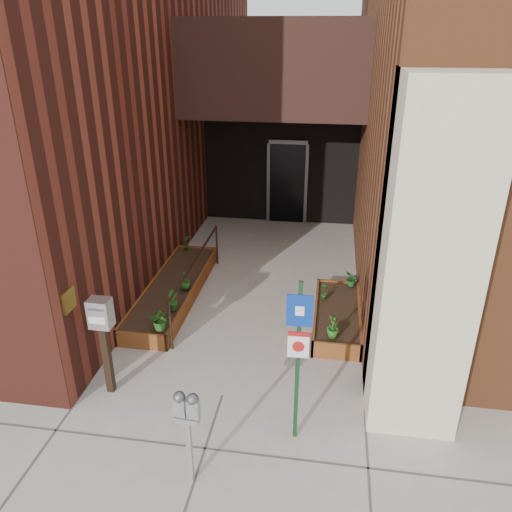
% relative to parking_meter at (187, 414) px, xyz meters
% --- Properties ---
extents(ground, '(80.00, 80.00, 0.00)m').
position_rel_parking_meter_xyz_m(ground, '(0.03, 1.49, -0.98)').
color(ground, '#9E9991').
rests_on(ground, ground).
extents(architecture, '(20.00, 14.60, 10.00)m').
position_rel_parking_meter_xyz_m(architecture, '(-0.15, 8.39, 4.00)').
color(architecture, '#5E251B').
rests_on(architecture, ground).
extents(planter_left, '(0.90, 3.60, 0.30)m').
position_rel_parking_meter_xyz_m(planter_left, '(-1.52, 4.19, -0.85)').
color(planter_left, brown).
rests_on(planter_left, ground).
extents(planter_right, '(0.80, 2.20, 0.30)m').
position_rel_parking_meter_xyz_m(planter_right, '(1.63, 3.69, -0.85)').
color(planter_right, brown).
rests_on(planter_right, ground).
extents(handrail, '(0.04, 3.34, 0.90)m').
position_rel_parking_meter_xyz_m(handrail, '(-1.02, 4.14, -0.24)').
color(handrail, black).
rests_on(handrail, ground).
extents(parking_meter, '(0.29, 0.14, 1.27)m').
position_rel_parking_meter_xyz_m(parking_meter, '(0.00, 0.00, 0.00)').
color(parking_meter, '#9C9C9E').
rests_on(parking_meter, ground).
extents(sign_post, '(0.31, 0.08, 2.23)m').
position_rel_parking_meter_xyz_m(sign_post, '(1.12, 0.87, 0.39)').
color(sign_post, '#14371C').
rests_on(sign_post, ground).
extents(payment_dropbox, '(0.30, 0.23, 1.51)m').
position_rel_parking_meter_xyz_m(payment_dropbox, '(-1.58, 1.36, 0.10)').
color(payment_dropbox, black).
rests_on(payment_dropbox, ground).
extents(shrub_left_a, '(0.42, 0.42, 0.38)m').
position_rel_parking_meter_xyz_m(shrub_left_a, '(-1.22, 2.59, -0.49)').
color(shrub_left_a, '#27601B').
rests_on(shrub_left_a, planter_left).
extents(shrub_left_b, '(0.27, 0.27, 0.35)m').
position_rel_parking_meter_xyz_m(shrub_left_b, '(-1.22, 3.22, -0.51)').
color(shrub_left_b, '#20601B').
rests_on(shrub_left_b, planter_left).
extents(shrub_left_c, '(0.28, 0.28, 0.37)m').
position_rel_parking_meter_xyz_m(shrub_left_c, '(-1.22, 4.00, -0.50)').
color(shrub_left_c, '#255F1B').
rests_on(shrub_left_c, planter_left).
extents(shrub_left_d, '(0.24, 0.24, 0.32)m').
position_rel_parking_meter_xyz_m(shrub_left_d, '(-1.71, 5.79, -0.52)').
color(shrub_left_d, '#1F5518').
rests_on(shrub_left_d, planter_left).
extents(shrub_right_a, '(0.22, 0.22, 0.37)m').
position_rel_parking_meter_xyz_m(shrub_right_a, '(1.55, 2.79, -0.50)').
color(shrub_right_a, '#2A621C').
rests_on(shrub_right_a, planter_right).
extents(shrub_right_b, '(0.21, 0.21, 0.32)m').
position_rel_parking_meter_xyz_m(shrub_right_b, '(1.38, 4.00, -0.52)').
color(shrub_right_b, '#1D5E1A').
rests_on(shrub_right_b, planter_right).
extents(shrub_right_c, '(0.27, 0.27, 0.29)m').
position_rel_parking_meter_xyz_m(shrub_right_c, '(1.88, 4.59, -0.54)').
color(shrub_right_c, '#1A5B20').
rests_on(shrub_right_c, planter_right).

